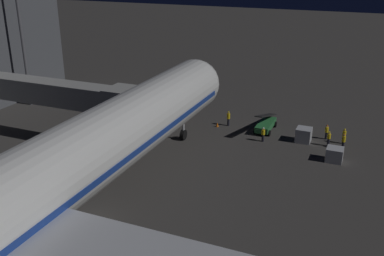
{
  "coord_description": "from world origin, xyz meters",
  "views": [
    {
      "loc": [
        -19.52,
        24.85,
        19.88
      ],
      "look_at": [
        -3.0,
        -14.07,
        3.5
      ],
      "focal_mm": 41.42,
      "sensor_mm": 36.0,
      "label": 1
    }
  ],
  "objects_px": {
    "ground_crew_by_belt_loader": "(329,138)",
    "traffic_cone_nose_port": "(217,125)",
    "ground_crew_under_port_wing": "(344,141)",
    "ground_crew_near_nose_gear": "(228,118)",
    "ground_crew_by_tug": "(263,134)",
    "ground_crew_walking_aft": "(344,135)",
    "apron_floodlight_mast": "(21,29)",
    "baggage_container_mid_row": "(304,135)",
    "ground_crew_marshaller_fwd": "(327,131)",
    "baggage_container_near_belt": "(334,155)",
    "traffic_cone_nose_starboard": "(185,120)",
    "jet_bridge": "(62,94)",
    "belt_loader": "(266,124)"
  },
  "relations": [
    {
      "from": "ground_crew_by_belt_loader",
      "to": "traffic_cone_nose_port",
      "type": "relative_size",
      "value": 3.19
    },
    {
      "from": "ground_crew_by_belt_loader",
      "to": "ground_crew_under_port_wing",
      "type": "bearing_deg",
      "value": 171.9
    },
    {
      "from": "ground_crew_near_nose_gear",
      "to": "ground_crew_under_port_wing",
      "type": "height_order",
      "value": "ground_crew_near_nose_gear"
    },
    {
      "from": "ground_crew_by_tug",
      "to": "ground_crew_walking_aft",
      "type": "height_order",
      "value": "ground_crew_walking_aft"
    },
    {
      "from": "apron_floodlight_mast",
      "to": "traffic_cone_nose_port",
      "type": "bearing_deg",
      "value": -175.48
    },
    {
      "from": "ground_crew_under_port_wing",
      "to": "traffic_cone_nose_port",
      "type": "distance_m",
      "value": 15.21
    },
    {
      "from": "baggage_container_mid_row",
      "to": "ground_crew_by_tug",
      "type": "bearing_deg",
      "value": 22.55
    },
    {
      "from": "ground_crew_near_nose_gear",
      "to": "ground_crew_marshaller_fwd",
      "type": "bearing_deg",
      "value": -178.75
    },
    {
      "from": "ground_crew_marshaller_fwd",
      "to": "baggage_container_near_belt",
      "type": "bearing_deg",
      "value": 104.89
    },
    {
      "from": "baggage_container_mid_row",
      "to": "traffic_cone_nose_starboard",
      "type": "distance_m",
      "value": 15.17
    },
    {
      "from": "jet_bridge",
      "to": "ground_crew_by_belt_loader",
      "type": "relative_size",
      "value": 12.71
    },
    {
      "from": "ground_crew_under_port_wing",
      "to": "ground_crew_walking_aft",
      "type": "bearing_deg",
      "value": -86.84
    },
    {
      "from": "ground_crew_by_tug",
      "to": "ground_crew_by_belt_loader",
      "type": "bearing_deg",
      "value": -167.54
    },
    {
      "from": "baggage_container_mid_row",
      "to": "ground_crew_near_nose_gear",
      "type": "height_order",
      "value": "ground_crew_near_nose_gear"
    },
    {
      "from": "apron_floodlight_mast",
      "to": "ground_crew_marshaller_fwd",
      "type": "height_order",
      "value": "apron_floodlight_mast"
    },
    {
      "from": "jet_bridge",
      "to": "apron_floodlight_mast",
      "type": "bearing_deg",
      "value": -34.47
    },
    {
      "from": "ground_crew_walking_aft",
      "to": "traffic_cone_nose_starboard",
      "type": "xyz_separation_m",
      "value": [
        19.46,
        0.53,
        -0.73
      ]
    },
    {
      "from": "ground_crew_by_belt_loader",
      "to": "ground_crew_near_nose_gear",
      "type": "bearing_deg",
      "value": -7.93
    },
    {
      "from": "traffic_cone_nose_port",
      "to": "baggage_container_mid_row",
      "type": "bearing_deg",
      "value": 176.55
    },
    {
      "from": "baggage_container_near_belt",
      "to": "jet_bridge",
      "type": "bearing_deg",
      "value": 13.31
    },
    {
      "from": "baggage_container_mid_row",
      "to": "ground_crew_by_tug",
      "type": "relative_size",
      "value": 1.0
    },
    {
      "from": "belt_loader",
      "to": "ground_crew_by_belt_loader",
      "type": "xyz_separation_m",
      "value": [
        -7.68,
        1.99,
        0.12
      ]
    },
    {
      "from": "baggage_container_near_belt",
      "to": "ground_crew_walking_aft",
      "type": "height_order",
      "value": "ground_crew_walking_aft"
    },
    {
      "from": "baggage_container_mid_row",
      "to": "ground_crew_by_belt_loader",
      "type": "xyz_separation_m",
      "value": [
        -2.8,
        0.22,
        0.15
      ]
    },
    {
      "from": "ground_crew_near_nose_gear",
      "to": "ground_crew_walking_aft",
      "type": "height_order",
      "value": "ground_crew_near_nose_gear"
    },
    {
      "from": "jet_bridge",
      "to": "belt_loader",
      "type": "bearing_deg",
      "value": -147.81
    },
    {
      "from": "ground_crew_under_port_wing",
      "to": "ground_crew_by_tug",
      "type": "bearing_deg",
      "value": 8.76
    },
    {
      "from": "belt_loader",
      "to": "ground_crew_walking_aft",
      "type": "distance_m",
      "value": 9.22
    },
    {
      "from": "ground_crew_by_belt_loader",
      "to": "baggage_container_mid_row",
      "type": "bearing_deg",
      "value": -4.41
    },
    {
      "from": "ground_crew_near_nose_gear",
      "to": "ground_crew_by_belt_loader",
      "type": "height_order",
      "value": "ground_crew_near_nose_gear"
    },
    {
      "from": "traffic_cone_nose_starboard",
      "to": "apron_floodlight_mast",
      "type": "bearing_deg",
      "value": 5.37
    },
    {
      "from": "traffic_cone_nose_starboard",
      "to": "baggage_container_near_belt",
      "type": "bearing_deg",
      "value": 166.19
    },
    {
      "from": "baggage_container_mid_row",
      "to": "ground_crew_walking_aft",
      "type": "distance_m",
      "value": 4.47
    },
    {
      "from": "ground_crew_under_port_wing",
      "to": "ground_crew_walking_aft",
      "type": "xyz_separation_m",
      "value": [
        0.09,
        -1.62,
        0.01
      ]
    },
    {
      "from": "ground_crew_marshaller_fwd",
      "to": "ground_crew_walking_aft",
      "type": "relative_size",
      "value": 0.97
    },
    {
      "from": "traffic_cone_nose_starboard",
      "to": "ground_crew_by_tug",
      "type": "bearing_deg",
      "value": 167.37
    },
    {
      "from": "jet_bridge",
      "to": "apron_floodlight_mast",
      "type": "distance_m",
      "value": 17.15
    },
    {
      "from": "ground_crew_near_nose_gear",
      "to": "jet_bridge",
      "type": "bearing_deg",
      "value": 38.87
    },
    {
      "from": "baggage_container_near_belt",
      "to": "ground_crew_by_belt_loader",
      "type": "xyz_separation_m",
      "value": [
        1.06,
        -3.81,
        0.24
      ]
    },
    {
      "from": "ground_crew_near_nose_gear",
      "to": "traffic_cone_nose_starboard",
      "type": "distance_m",
      "value": 5.67
    },
    {
      "from": "baggage_container_mid_row",
      "to": "traffic_cone_nose_port",
      "type": "height_order",
      "value": "baggage_container_mid_row"
    },
    {
      "from": "jet_bridge",
      "to": "ground_crew_under_port_wing",
      "type": "bearing_deg",
      "value": -160.49
    },
    {
      "from": "traffic_cone_nose_starboard",
      "to": "traffic_cone_nose_port",
      "type": "bearing_deg",
      "value": 180.0
    },
    {
      "from": "belt_loader",
      "to": "ground_crew_near_nose_gear",
      "type": "height_order",
      "value": "belt_loader"
    },
    {
      "from": "belt_loader",
      "to": "ground_crew_by_belt_loader",
      "type": "distance_m",
      "value": 7.94
    },
    {
      "from": "ground_crew_by_tug",
      "to": "traffic_cone_nose_starboard",
      "type": "distance_m",
      "value": 11.15
    },
    {
      "from": "apron_floodlight_mast",
      "to": "ground_crew_walking_aft",
      "type": "height_order",
      "value": "apron_floodlight_mast"
    },
    {
      "from": "jet_bridge",
      "to": "baggage_container_near_belt",
      "type": "relative_size",
      "value": 13.33
    },
    {
      "from": "ground_crew_by_tug",
      "to": "ground_crew_walking_aft",
      "type": "bearing_deg",
      "value": -161.04
    },
    {
      "from": "apron_floodlight_mast",
      "to": "ground_crew_walking_aft",
      "type": "distance_m",
      "value": 43.94
    }
  ]
}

